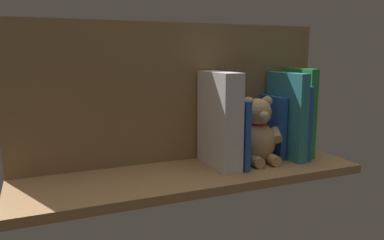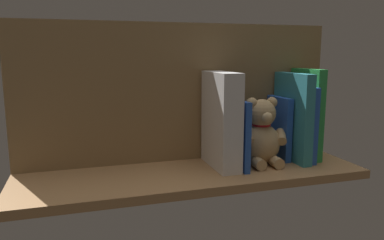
# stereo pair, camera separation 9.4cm
# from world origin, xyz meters

# --- Properties ---
(ground_plane) EXTENTS (0.89, 0.27, 0.02)m
(ground_plane) POSITION_xyz_m (0.00, 0.00, -0.01)
(ground_plane) COLOR #A87A4C
(shelf_back_panel) EXTENTS (0.89, 0.02, 0.38)m
(shelf_back_panel) POSITION_xyz_m (0.00, -0.11, 0.19)
(shelf_back_panel) COLOR olive
(shelf_back_panel) RESTS_ON ground_plane
(book_0) EXTENTS (0.03, 0.14, 0.26)m
(book_0) POSITION_xyz_m (-0.36, -0.03, 0.13)
(book_0) COLOR green
(book_0) RESTS_ON ground_plane
(book_1) EXTENTS (0.02, 0.16, 0.21)m
(book_1) POSITION_xyz_m (-0.33, -0.02, 0.10)
(book_1) COLOR blue
(book_1) RESTS_ON ground_plane
(book_2) EXTENTS (0.03, 0.17, 0.25)m
(book_2) POSITION_xyz_m (-0.30, -0.02, 0.12)
(book_2) COLOR teal
(book_2) RESTS_ON ground_plane
(book_3) EXTENTS (0.02, 0.12, 0.18)m
(book_3) POSITION_xyz_m (-0.27, -0.04, 0.09)
(book_3) COLOR blue
(book_3) RESTS_ON ground_plane
(teddy_bear) EXTENTS (0.15, 0.12, 0.18)m
(teddy_bear) POSITION_xyz_m (-0.20, -0.01, 0.08)
(teddy_bear) COLOR tan
(teddy_bear) RESTS_ON ground_plane
(book_4) EXTENTS (0.02, 0.17, 0.18)m
(book_4) POSITION_xyz_m (-0.12, -0.02, 0.09)
(book_4) COLOR blue
(book_4) RESTS_ON ground_plane
(dictionary_thick_white) EXTENTS (0.05, 0.17, 0.25)m
(dictionary_thick_white) POSITION_xyz_m (-0.09, -0.02, 0.13)
(dictionary_thick_white) COLOR white
(dictionary_thick_white) RESTS_ON ground_plane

